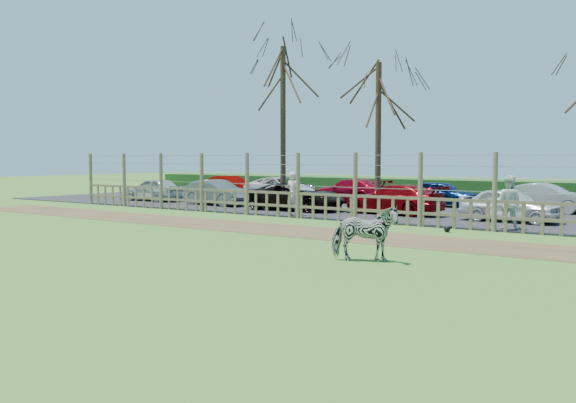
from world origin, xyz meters
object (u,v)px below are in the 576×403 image
Objects in this scene: zebra at (364,234)px; car_7 at (230,186)px; car_0 at (154,189)px; car_1 at (217,193)px; tree_left at (283,87)px; car_2 at (296,196)px; car_11 at (546,198)px; visitor_b at (508,202)px; car_10 at (441,193)px; tree_mid at (378,100)px; car_3 at (394,199)px; visitor_a at (293,194)px; car_9 at (350,191)px; car_8 at (281,188)px; crow at (447,229)px; car_4 at (510,205)px.

zebra is 0.41× the size of car_7.
car_1 is (4.64, -0.27, 0.00)m from car_0.
tree_left is 9.17m from car_7.
car_2 is 10.41m from car_11.
visitor_b reaches higher than car_10.
car_7 is 1.03× the size of car_10.
tree_mid is 15.09m from zebra.
car_11 is at bearing 16.72° from tree_left.
visitor_b is 6.07m from car_3.
tree_left is 5.73m from car_2.
visitor_b reaches higher than car_2.
car_9 is (-1.74, 7.37, -0.26)m from visitor_a.
zebra is 0.41× the size of car_11.
car_2 is 1.04× the size of car_9.
tree_left is 6.71m from car_8.
visitor_b is 2.24m from crow.
car_2 is at bearing 121.64° from car_11.
visitor_b is 14.63m from car_1.
tree_left is 30.37× the size of crow.
crow is (5.88, -6.50, -4.76)m from tree_mid.
visitor_b is at bearing -105.05° from car_7.
zebra is 23.72m from car_7.
car_9 is (-8.72, 8.90, 0.54)m from crow.
tree_left is 6.25m from car_9.
car_2 is 1.23× the size of car_4.
car_11 is at bearing 93.11° from car_9.
car_7 is at bearing 77.14° from car_4.
car_10 is at bearing 99.22° from car_9.
car_2 is at bearing 16.05° from zebra.
zebra is 0.43× the size of car_4.
tree_left reaches higher than car_10.
car_1 and car_8 have the same top height.
zebra is at bearing 34.85° from car_9.
tree_mid reaches higher than car_3.
car_11 is at bearing -90.00° from visitor_b.
car_0 is at bearing -168.49° from tree_mid.
zebra is at bearing -120.78° from car_1.
visitor_a is 0.40× the size of car_8.
crow is 13.64m from car_1.
tree_left reaches higher than car_1.
crow is (6.98, -1.53, -0.80)m from visitor_a.
car_0 and car_2 have the same top height.
car_3 is (-4.65, 10.81, 0.00)m from zebra.
car_0 is 14.65m from car_10.
crow is 15.96m from car_8.
tree_left reaches higher than car_9.
car_8 is (-4.86, 5.45, 0.00)m from car_2.
car_7 is (-13.02, 5.01, 0.00)m from car_3.
car_8 is at bearing -112.95° from car_3.
crow is 9.04m from car_2.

